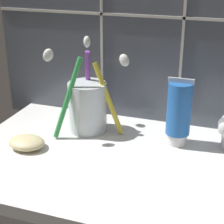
# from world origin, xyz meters

# --- Properties ---
(sink_counter) EXTENTS (0.63, 0.34, 0.02)m
(sink_counter) POSITION_xyz_m (0.00, 0.00, 0.01)
(sink_counter) COLOR white
(sink_counter) RESTS_ON ground
(toothbrush_cup) EXTENTS (0.14, 0.12, 0.17)m
(toothbrush_cup) POSITION_xyz_m (-0.14, 0.08, 0.07)
(toothbrush_cup) COLOR silver
(toothbrush_cup) RESTS_ON sink_counter
(toothpaste_tube) EXTENTS (0.04, 0.04, 0.12)m
(toothpaste_tube) POSITION_xyz_m (0.03, 0.08, 0.08)
(toothpaste_tube) COLOR white
(toothpaste_tube) RESTS_ON sink_counter
(soap_bar) EXTENTS (0.06, 0.05, 0.02)m
(soap_bar) POSITION_xyz_m (-0.21, -0.02, 0.03)
(soap_bar) COLOR beige
(soap_bar) RESTS_ON sink_counter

